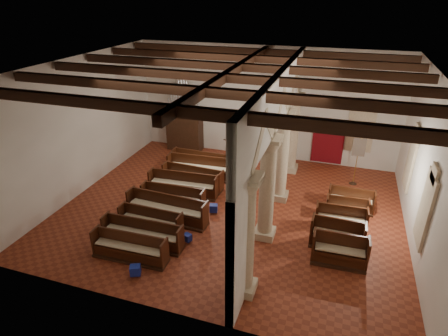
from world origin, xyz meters
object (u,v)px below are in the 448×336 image
at_px(processional_banner, 355,168).
at_px(aisle_pew_0, 339,254).
at_px(pipe_organ, 185,127).
at_px(lectern, 229,149).
at_px(nave_pew_0, 130,251).

distance_m(processional_banner, aisle_pew_0, 6.27).
xyz_separation_m(pipe_organ, lectern, (2.78, -0.28, -0.92)).
relative_size(processional_banner, aisle_pew_0, 1.38).
bearing_deg(aisle_pew_0, processional_banner, 84.60).
height_order(lectern, aisle_pew_0, aisle_pew_0).
bearing_deg(aisle_pew_0, pipe_organ, 137.87).
relative_size(pipe_organ, processional_banner, 1.72).
height_order(nave_pew_0, aisle_pew_0, aisle_pew_0).
distance_m(pipe_organ, nave_pew_0, 10.02).
distance_m(lectern, nave_pew_0, 9.48).
xyz_separation_m(pipe_organ, processional_banner, (9.46, -1.48, -0.55)).
distance_m(lectern, processional_banner, 6.80).
height_order(pipe_organ, lectern, pipe_organ).
height_order(processional_banner, nave_pew_0, processional_banner).
relative_size(processional_banner, nave_pew_0, 0.94).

